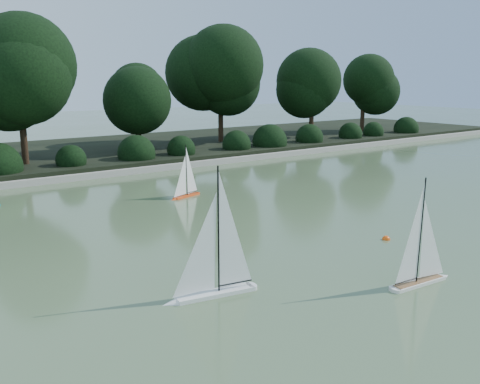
# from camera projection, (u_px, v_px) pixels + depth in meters

# --- Properties ---
(ground) EXTENTS (80.00, 80.00, 0.00)m
(ground) POSITION_uv_depth(u_px,v_px,m) (377.00, 244.00, 9.42)
(ground) COLOR #425533
(ground) RESTS_ON ground
(pond_coping) EXTENTS (40.00, 0.35, 0.18)m
(pond_coping) POSITION_uv_depth(u_px,v_px,m) (145.00, 169.00, 16.46)
(pond_coping) COLOR gray
(pond_coping) RESTS_ON ground
(far_bank) EXTENTS (40.00, 8.00, 0.30)m
(far_bank) POSITION_uv_depth(u_px,v_px,m) (95.00, 153.00, 19.59)
(far_bank) COLOR black
(far_bank) RESTS_ON ground
(tree_line) EXTENTS (26.31, 3.93, 4.39)m
(tree_line) POSITION_uv_depth(u_px,v_px,m) (142.00, 84.00, 18.55)
(tree_line) COLOR black
(tree_line) RESTS_ON ground
(shrub_hedge) EXTENTS (29.10, 1.10, 1.10)m
(shrub_hedge) POSITION_uv_depth(u_px,v_px,m) (131.00, 154.00, 17.09)
(shrub_hedge) COLOR black
(shrub_hedge) RESTS_ON ground
(sailboat_white_a) EXTENTS (1.38, 0.44, 1.87)m
(sailboat_white_a) POSITION_uv_depth(u_px,v_px,m) (208.00, 276.00, 7.08)
(sailboat_white_a) COLOR white
(sailboat_white_a) RESTS_ON ground
(sailboat_white_b) EXTENTS (1.21, 0.28, 1.65)m
(sailboat_white_b) POSITION_uv_depth(u_px,v_px,m) (424.00, 266.00, 7.56)
(sailboat_white_b) COLOR white
(sailboat_white_b) RESTS_ON ground
(sailboat_orange) EXTENTS (0.99, 0.43, 1.36)m
(sailboat_orange) POSITION_uv_depth(u_px,v_px,m) (184.00, 189.00, 13.00)
(sailboat_orange) COLOR #EB4816
(sailboat_orange) RESTS_ON ground
(race_buoy) EXTENTS (0.15, 0.15, 0.15)m
(race_buoy) POSITION_uv_depth(u_px,v_px,m) (386.00, 240.00, 9.65)
(race_buoy) COLOR #EC4D0C
(race_buoy) RESTS_ON ground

